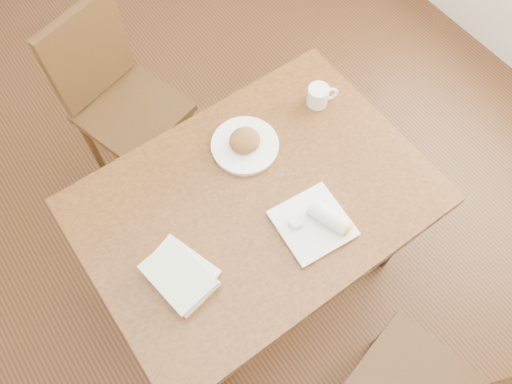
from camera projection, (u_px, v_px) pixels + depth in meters
ground at (256, 267)px, 2.45m from camera, size 4.00×5.00×0.01m
room_walls at (256, 2)px, 1.00m from camera, size 4.02×5.02×2.80m
table at (256, 208)px, 1.85m from camera, size 1.23×0.87×0.75m
chair_far at (116, 93)px, 2.25m from camera, size 0.52×0.52×0.95m
plate_scone at (245, 144)px, 1.86m from camera, size 0.26×0.26×0.08m
coffee_mug at (319, 95)px, 1.94m from camera, size 0.12×0.08×0.08m
plate_burrito at (318, 222)px, 1.71m from camera, size 0.26×0.26×0.08m
book_stack at (180, 275)px, 1.62m from camera, size 0.22×0.26×0.06m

